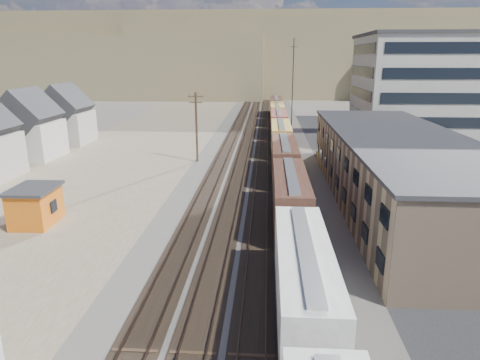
# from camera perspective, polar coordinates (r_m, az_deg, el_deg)

# --- Properties ---
(ground) EXTENTS (300.00, 300.00, 0.00)m
(ground) POSITION_cam_1_polar(r_m,az_deg,el_deg) (23.50, -1.12, -22.53)
(ground) COLOR #6B6356
(ground) RESTS_ON ground
(ballast_bed) EXTENTS (18.00, 200.00, 0.06)m
(ballast_bed) POSITION_cam_1_polar(r_m,az_deg,el_deg) (69.88, 2.27, 3.89)
(ballast_bed) COLOR #4C4742
(ballast_bed) RESTS_ON ground
(dirt_yard) EXTENTS (24.00, 180.00, 0.03)m
(dirt_yard) POSITION_cam_1_polar(r_m,az_deg,el_deg) (63.89, -16.22, 2.09)
(dirt_yard) COLOR #6B5F4A
(dirt_yard) RESTS_ON ground
(asphalt_lot) EXTENTS (26.00, 120.00, 0.04)m
(asphalt_lot) POSITION_cam_1_polar(r_m,az_deg,el_deg) (58.93, 23.78, 0.23)
(asphalt_lot) COLOR #232326
(asphalt_lot) RESTS_ON ground
(rail_tracks) EXTENTS (11.40, 200.00, 0.24)m
(rail_tracks) POSITION_cam_1_polar(r_m,az_deg,el_deg) (69.88, 1.82, 3.96)
(rail_tracks) COLOR black
(rail_tracks) RESTS_ON ground
(freight_train) EXTENTS (3.00, 119.74, 4.46)m
(freight_train) POSITION_cam_1_polar(r_m,az_deg,el_deg) (60.95, 5.68, 4.69)
(freight_train) COLOR black
(freight_train) RESTS_ON ground
(warehouse) EXTENTS (12.40, 40.40, 7.25)m
(warehouse) POSITION_cam_1_polar(r_m,az_deg,el_deg) (46.65, 20.22, 1.36)
(warehouse) COLOR tan
(warehouse) RESTS_ON ground
(office_tower) EXTENTS (22.60, 18.60, 18.45)m
(office_tower) POSITION_cam_1_polar(r_m,az_deg,el_deg) (78.06, 23.82, 10.69)
(office_tower) COLOR #9E998E
(office_tower) RESTS_ON ground
(utility_pole_north) EXTENTS (2.20, 0.32, 10.00)m
(utility_pole_north) POSITION_cam_1_polar(r_m,az_deg,el_deg) (61.87, -5.82, 7.21)
(utility_pole_north) COLOR #382619
(utility_pole_north) RESTS_ON ground
(radio_mast) EXTENTS (1.20, 0.16, 18.00)m
(radio_mast) POSITION_cam_1_polar(r_m,az_deg,el_deg) (78.64, 7.01, 11.83)
(radio_mast) COLOR black
(radio_mast) RESTS_ON ground
(hills_north) EXTENTS (265.00, 80.00, 32.00)m
(hills_north) POSITION_cam_1_polar(r_m,az_deg,el_deg) (186.25, 3.34, 15.77)
(hills_north) COLOR brown
(hills_north) RESTS_ON ground
(maintenance_shed) EXTENTS (3.84, 4.89, 3.51)m
(maintenance_shed) POSITION_cam_1_polar(r_m,az_deg,el_deg) (42.90, -25.62, -3.07)
(maintenance_shed) COLOR orange
(maintenance_shed) RESTS_ON ground
(parked_car_blue) EXTENTS (4.89, 5.83, 1.48)m
(parked_car_blue) POSITION_cam_1_polar(r_m,az_deg,el_deg) (81.29, 19.34, 5.22)
(parked_car_blue) COLOR navy
(parked_car_blue) RESTS_ON ground
(parked_car_far) EXTENTS (1.96, 4.74, 1.61)m
(parked_car_far) POSITION_cam_1_polar(r_m,az_deg,el_deg) (82.25, 25.90, 4.68)
(parked_car_far) COLOR silver
(parked_car_far) RESTS_ON ground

